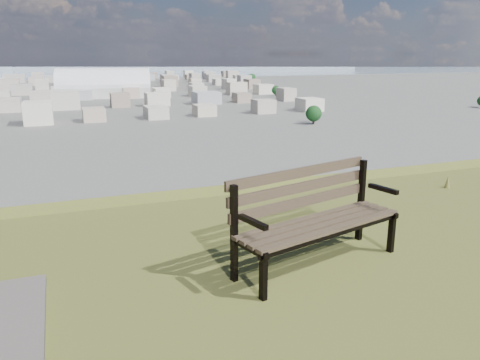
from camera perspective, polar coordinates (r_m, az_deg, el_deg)
name	(u,v)px	position (r m, az deg, el deg)	size (l,w,h in m)	color
park_bench	(313,212)	(4.25, 8.91, -3.90)	(1.72, 0.93, 0.86)	#4A3B2A
arena	(105,88)	(315.34, -16.19, 10.69)	(59.91, 32.21, 24.06)	silver
city_blocks	(63,85)	(396.90, -20.82, 10.79)	(395.00, 361.00, 7.00)	silver
city_trees	(18,91)	(322.39, -25.42, 9.78)	(406.52, 387.20, 9.98)	#302218
bay_water	(59,70)	(902.16, -21.20, 12.43)	(2400.00, 700.00, 0.12)	#92ABBA
far_hills	(33,54)	(1405.89, -23.97, 13.82)	(2050.00, 340.00, 60.00)	#848FA4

